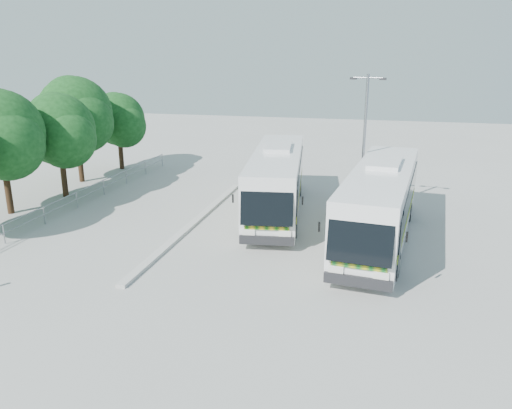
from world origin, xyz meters
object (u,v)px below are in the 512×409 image
(tree_far_b, at_px, (1,133))
(tree_far_d, at_px, (76,113))
(tree_far_c, at_px, (60,130))
(coach_adjacent, at_px, (380,202))
(lamppost, at_px, (364,140))
(coach_main, at_px, (277,179))
(tree_far_e, at_px, (119,119))

(tree_far_b, distance_m, tree_far_d, 7.61)
(tree_far_b, bearing_deg, tree_far_c, 77.09)
(tree_far_c, height_order, coach_adjacent, tree_far_c)
(lamppost, bearing_deg, tree_far_b, -157.87)
(tree_far_d, xyz_separation_m, coach_adjacent, (20.56, -6.95, -2.88))
(lamppost, bearing_deg, coach_main, -163.82)
(tree_far_b, xyz_separation_m, tree_far_c, (0.89, 3.90, -0.31))
(tree_far_b, height_order, tree_far_d, tree_far_d)
(coach_main, relative_size, lamppost, 1.66)
(tree_far_d, xyz_separation_m, lamppost, (19.51, -3.05, -0.56))
(tree_far_b, bearing_deg, tree_far_d, 92.23)
(lamppost, bearing_deg, tree_far_d, 179.93)
(tree_far_c, distance_m, tree_far_e, 8.22)
(tree_far_d, height_order, lamppost, lamppost)
(tree_far_c, bearing_deg, tree_far_b, -102.91)
(coach_adjacent, distance_m, lamppost, 4.66)
(coach_main, bearing_deg, tree_far_c, 172.56)
(coach_adjacent, bearing_deg, tree_far_d, 167.33)
(tree_far_d, distance_m, coach_main, 15.55)
(tree_far_e, relative_size, coach_adjacent, 0.46)
(tree_far_b, bearing_deg, lamppost, 13.33)
(tree_far_d, distance_m, lamppost, 19.76)
(tree_far_c, bearing_deg, coach_main, 0.19)
(tree_far_c, relative_size, coach_main, 0.51)
(tree_far_c, xyz_separation_m, tree_far_e, (-0.51, 8.20, -0.37))
(tree_far_c, bearing_deg, lamppost, 2.03)
(tree_far_c, relative_size, tree_far_d, 0.88)
(tree_far_c, xyz_separation_m, coach_main, (13.65, 0.05, -2.35))
(tree_far_c, height_order, tree_far_e, tree_far_c)
(tree_far_e, xyz_separation_m, coach_main, (14.16, -8.15, -1.97))
(lamppost, bearing_deg, tree_far_e, 166.96)
(coach_main, bearing_deg, tree_far_b, -172.45)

